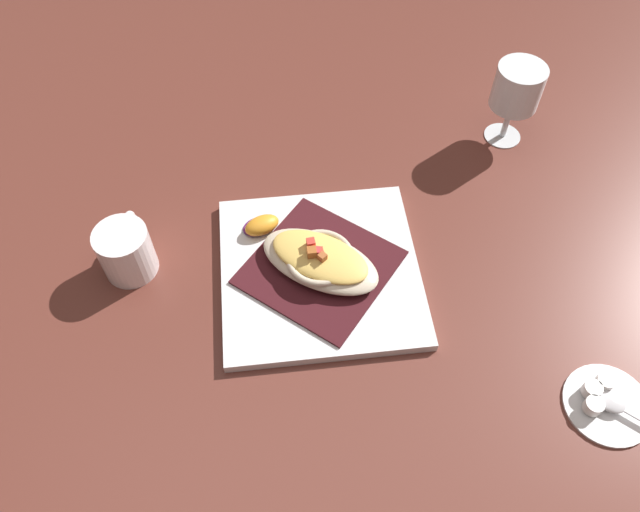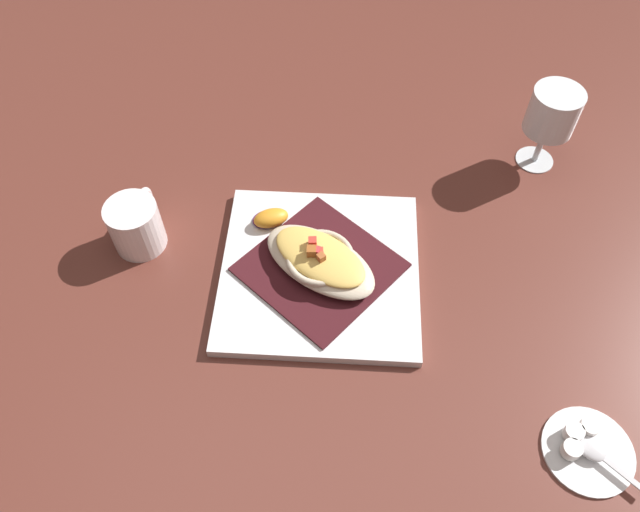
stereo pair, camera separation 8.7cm
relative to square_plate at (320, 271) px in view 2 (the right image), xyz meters
name	(u,v)px [view 2 (the right image)]	position (x,y,z in m)	size (l,w,h in m)	color
ground_plane	(320,274)	(0.00, 0.00, -0.01)	(2.60, 2.60, 0.00)	brown
square_plate	(320,271)	(0.00, 0.00, 0.00)	(0.29, 0.29, 0.02)	white
folded_napkin	(320,267)	(0.00, 0.00, 0.01)	(0.19, 0.19, 0.00)	#3F141A
gratin_dish	(320,259)	(0.00, 0.00, 0.03)	(0.19, 0.19, 0.05)	beige
orange_garnish	(270,218)	(0.09, 0.06, 0.02)	(0.05, 0.06, 0.02)	#5D1E61
coffee_mug	(137,227)	(0.10, 0.26, 0.03)	(0.11, 0.08, 0.08)	white
stemmed_glass	(552,115)	(0.18, -0.39, 0.09)	(0.08, 0.08, 0.14)	white
creamer_saucer	(588,450)	(-0.31, -0.29, 0.00)	(0.11, 0.11, 0.01)	white
spoon	(594,450)	(-0.31, -0.29, 0.01)	(0.09, 0.07, 0.01)	silver
creamer_cup_0	(589,427)	(-0.28, -0.30, 0.01)	(0.02, 0.02, 0.02)	white
creamer_cup_1	(574,432)	(-0.29, -0.28, 0.01)	(0.02, 0.02, 0.02)	white
creamer_cup_2	(572,449)	(-0.31, -0.27, 0.01)	(0.02, 0.02, 0.02)	white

